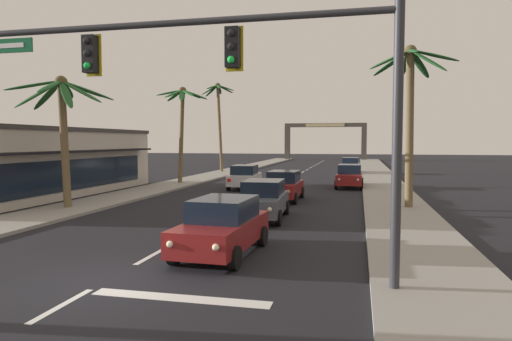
# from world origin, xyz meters

# --- Properties ---
(ground_plane) EXTENTS (220.00, 220.00, 0.00)m
(ground_plane) POSITION_xyz_m (0.00, 0.00, 0.00)
(ground_plane) COLOR black
(sidewalk_right) EXTENTS (3.20, 110.00, 0.14)m
(sidewalk_right) POSITION_xyz_m (7.80, 20.00, 0.07)
(sidewalk_right) COLOR gray
(sidewalk_right) RESTS_ON ground
(sidewalk_left) EXTENTS (3.20, 110.00, 0.14)m
(sidewalk_left) POSITION_xyz_m (-7.80, 20.00, 0.07)
(sidewalk_left) COLOR gray
(sidewalk_left) RESTS_ON ground
(lane_markings) EXTENTS (4.28, 88.44, 0.01)m
(lane_markings) POSITION_xyz_m (0.44, 20.05, 0.00)
(lane_markings) COLOR silver
(lane_markings) RESTS_ON ground
(traffic_signal_mast) EXTENTS (11.49, 0.41, 6.78)m
(traffic_signal_mast) POSITION_xyz_m (3.04, 0.71, 4.94)
(traffic_signal_mast) COLOR #2D2D33
(traffic_signal_mast) RESTS_ON ground
(sedan_lead_at_stop_bar) EXTENTS (2.11, 4.51, 1.68)m
(sedan_lead_at_stop_bar) POSITION_xyz_m (1.99, 3.20, 0.85)
(sedan_lead_at_stop_bar) COLOR maroon
(sedan_lead_at_stop_bar) RESTS_ON ground
(sedan_third_in_queue) EXTENTS (2.09, 4.51, 1.68)m
(sedan_third_in_queue) POSITION_xyz_m (1.90, 9.48, 0.85)
(sedan_third_in_queue) COLOR #4C515B
(sedan_third_in_queue) RESTS_ON ground
(sedan_fifth_in_queue) EXTENTS (1.97, 4.46, 1.68)m
(sedan_fifth_in_queue) POSITION_xyz_m (1.77, 15.75, 0.85)
(sedan_fifth_in_queue) COLOR maroon
(sedan_fifth_in_queue) RESTS_ON ground
(sedan_oncoming_far) EXTENTS (2.13, 4.52, 1.68)m
(sedan_oncoming_far) POSITION_xyz_m (-1.93, 21.38, 0.85)
(sedan_oncoming_far) COLOR silver
(sedan_oncoming_far) RESTS_ON ground
(sedan_parked_nearest_kerb) EXTENTS (1.99, 4.47, 1.68)m
(sedan_parked_nearest_kerb) POSITION_xyz_m (5.29, 23.79, 0.85)
(sedan_parked_nearest_kerb) COLOR maroon
(sedan_parked_nearest_kerb) RESTS_ON ground
(sedan_parked_mid_kerb) EXTENTS (1.97, 4.46, 1.68)m
(sedan_parked_mid_kerb) POSITION_xyz_m (5.11, 38.01, 0.85)
(sedan_parked_mid_kerb) COLOR silver
(sedan_parked_mid_kerb) RESTS_ON ground
(palm_left_second) EXTENTS (4.71, 4.93, 6.54)m
(palm_left_second) POSITION_xyz_m (-8.14, 9.92, 4.88)
(palm_left_second) COLOR brown
(palm_left_second) RESTS_ON ground
(palm_left_third) EXTENTS (3.98, 3.83, 7.54)m
(palm_left_third) POSITION_xyz_m (-7.40, 23.44, 5.77)
(palm_left_third) COLOR brown
(palm_left_third) RESTS_ON ground
(palm_left_farthest) EXTENTS (3.70, 3.80, 9.57)m
(palm_left_farthest) POSITION_xyz_m (-8.74, 36.91, 6.91)
(palm_left_farthest) COLOR brown
(palm_left_farthest) RESTS_ON ground
(palm_right_second) EXTENTS (4.26, 4.36, 8.00)m
(palm_right_second) POSITION_xyz_m (8.31, 13.68, 5.56)
(palm_right_second) COLOR brown
(palm_right_second) RESTS_ON ground
(storefront_strip_left) EXTENTS (7.31, 18.15, 4.20)m
(storefront_strip_left) POSITION_xyz_m (-13.55, 14.58, 2.10)
(storefront_strip_left) COLOR beige
(storefront_strip_left) RESTS_ON ground
(town_gateway_arch) EXTENTS (14.54, 0.90, 6.59)m
(town_gateway_arch) POSITION_xyz_m (0.00, 72.43, 4.27)
(town_gateway_arch) COLOR #423D38
(town_gateway_arch) RESTS_ON ground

